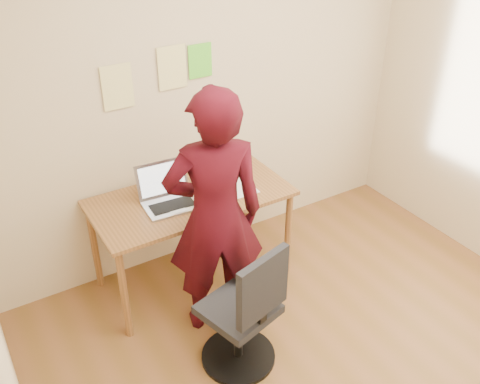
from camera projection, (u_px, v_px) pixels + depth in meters
room at (379, 197)px, 2.59m from camera, size 3.58×3.58×2.78m
desk at (191, 206)px, 3.80m from camera, size 1.40×0.70×0.74m
laptop at (168, 196)px, 3.65m from camera, size 0.38×0.35×0.26m
paper_sheet at (237, 186)px, 3.87m from camera, size 0.22×0.31×0.00m
phone at (226, 198)px, 3.72m from camera, size 0.09×0.13×0.01m
wall_note_left at (117, 87)px, 3.49m from camera, size 0.21×0.00×0.30m
wall_note_mid at (172, 68)px, 3.63m from camera, size 0.21×0.00×0.30m
wall_note_right at (200, 61)px, 3.72m from camera, size 0.18×0.00×0.24m
office_chair at (245, 318)px, 3.23m from camera, size 0.49×0.50×0.92m
person at (215, 217)px, 3.32m from camera, size 0.72×0.58×1.72m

